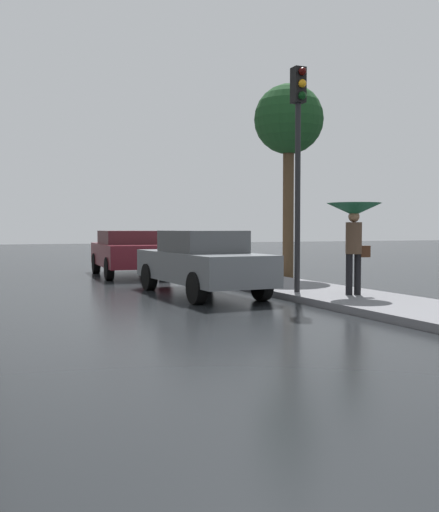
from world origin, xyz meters
The scene contains 5 objects.
car_grey_mid_road centered at (2.74, 12.01, 0.76)m, with size 1.81×4.62×1.46m.
car_maroon_far_ahead centered at (2.64, 18.20, 0.78)m, with size 2.16×4.67×1.44m.
pedestrian_with_umbrella_far centered at (5.18, 9.62, 1.70)m, with size 1.12×1.12×1.89m.
traffic_light centered at (4.40, 10.55, 3.43)m, with size 0.26×0.39×4.80m.
street_tree_near centered at (6.60, 14.86, 4.58)m, with size 2.03×2.03×5.72m.
Camera 1 is at (-2.26, -0.74, 1.51)m, focal length 42.45 mm.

